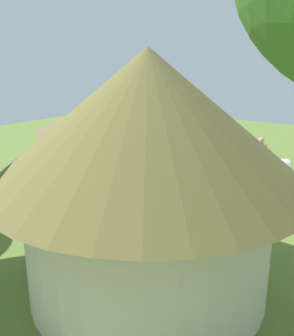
# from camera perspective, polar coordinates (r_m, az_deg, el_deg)

# --- Properties ---
(ground_plane) EXTENTS (36.00, 36.00, 0.00)m
(ground_plane) POSITION_cam_1_polar(r_m,az_deg,el_deg) (12.65, 4.26, -4.33)
(ground_plane) COLOR olive
(thatched_hut) EXTENTS (5.93, 5.93, 4.68)m
(thatched_hut) POSITION_cam_1_polar(r_m,az_deg,el_deg) (6.80, 0.14, 0.89)
(thatched_hut) COLOR beige
(thatched_hut) RESTS_ON ground_plane
(shade_umbrella) EXTENTS (3.72, 3.72, 3.15)m
(shade_umbrella) POSITION_cam_1_polar(r_m,az_deg,el_deg) (12.01, -8.41, 7.79)
(shade_umbrella) COLOR brown
(shade_umbrella) RESTS_ON ground_plane
(patio_dining_table) EXTENTS (1.37, 0.95, 0.74)m
(patio_dining_table) POSITION_cam_1_polar(r_m,az_deg,el_deg) (12.46, -8.03, -1.56)
(patio_dining_table) COLOR silver
(patio_dining_table) RESTS_ON ground_plane
(patio_chair_near_lawn) EXTENTS (0.59, 0.58, 0.90)m
(patio_chair_near_lawn) POSITION_cam_1_polar(r_m,az_deg,el_deg) (11.40, -9.43, -4.05)
(patio_chair_near_lawn) COLOR white
(patio_chair_near_lawn) RESTS_ON ground_plane
(patio_chair_east_end) EXTENTS (0.57, 0.56, 0.90)m
(patio_chair_east_end) POSITION_cam_1_polar(r_m,az_deg,el_deg) (13.00, -3.10, -1.31)
(patio_chair_east_end) COLOR silver
(patio_chair_east_end) RESTS_ON ground_plane
(patio_chair_west_end) EXTENTS (0.49, 0.51, 0.90)m
(patio_chair_west_end) POSITION_cam_1_polar(r_m,az_deg,el_deg) (13.45, -11.12, -1.00)
(patio_chair_west_end) COLOR white
(patio_chair_west_end) RESTS_ON ground_plane
(guest_beside_umbrella) EXTENTS (0.43, 0.51, 1.68)m
(guest_beside_umbrella) POSITION_cam_1_polar(r_m,az_deg,el_deg) (13.71, -14.48, 1.24)
(guest_beside_umbrella) COLOR black
(guest_beside_umbrella) RESTS_ON ground_plane
(standing_watcher) EXTENTS (0.49, 0.46, 1.69)m
(standing_watcher) POSITION_cam_1_polar(r_m,az_deg,el_deg) (14.68, 17.22, 2.02)
(standing_watcher) COLOR black
(standing_watcher) RESTS_ON ground_plane
(zebra_nearest_camera) EXTENTS (1.73, 1.77, 1.47)m
(zebra_nearest_camera) POSITION_cam_1_polar(r_m,az_deg,el_deg) (12.96, 17.74, -0.21)
(zebra_nearest_camera) COLOR silver
(zebra_nearest_camera) RESTS_ON ground_plane
(zebra_by_umbrella) EXTENTS (1.64, 1.69, 1.54)m
(zebra_by_umbrella) POSITION_cam_1_polar(r_m,az_deg,el_deg) (14.83, 4.79, 2.76)
(zebra_by_umbrella) COLOR silver
(zebra_by_umbrella) RESTS_ON ground_plane
(zebra_toward_hut) EXTENTS (1.26, 2.24, 1.50)m
(zebra_toward_hut) POSITION_cam_1_polar(r_m,az_deg,el_deg) (12.21, 5.66, -0.32)
(zebra_toward_hut) COLOR silver
(zebra_toward_hut) RESTS_ON ground_plane
(brick_patio_kerb) EXTENTS (1.51, 2.69, 0.08)m
(brick_patio_kerb) POSITION_cam_1_polar(r_m,az_deg,el_deg) (17.93, 0.97, 1.99)
(brick_patio_kerb) COLOR #A54F41
(brick_patio_kerb) RESTS_ON ground_plane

